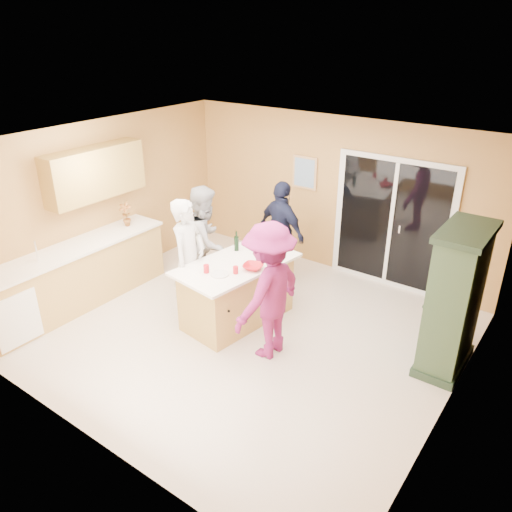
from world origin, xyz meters
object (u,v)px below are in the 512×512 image
Objects in this scene: woman_white at (189,260)px; woman_navy at (282,232)px; woman_grey at (206,242)px; woman_magenta at (269,291)px; green_hutch at (454,302)px; kitchen_island at (237,293)px.

woman_white reaches higher than woman_navy.
woman_white is at bearing 91.03° from woman_navy.
woman_white is 1.01× the size of woman_grey.
woman_grey is 0.98× the size of woman_magenta.
woman_navy is (-2.93, 0.75, -0.06)m from green_hutch.
kitchen_island is 1.02× the size of woman_magenta.
woman_white is at bearing 175.23° from woman_grey.
woman_magenta is at bearing -17.71° from kitchen_island.
woman_white is 1.43m from woman_magenta.
woman_magenta is (1.00, -1.82, 0.06)m from woman_navy.
woman_magenta is (1.43, -0.10, 0.01)m from woman_white.
woman_grey reaches higher than woman_navy.
green_hutch is at bearing 121.12° from woman_magenta.
woman_navy reaches higher than kitchen_island.
green_hutch is 1.10× the size of woman_navy.
green_hutch is 1.02× the size of woman_magenta.
woman_white is (-3.36, -0.96, -0.01)m from green_hutch.
woman_navy is (0.43, 1.71, -0.05)m from woman_white.
woman_grey is at bearing 7.32° from woman_white.
woman_white is 0.67m from woman_grey.
woman_grey is at bearing 73.61° from woman_navy.
kitchen_island is 2.85m from green_hutch.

